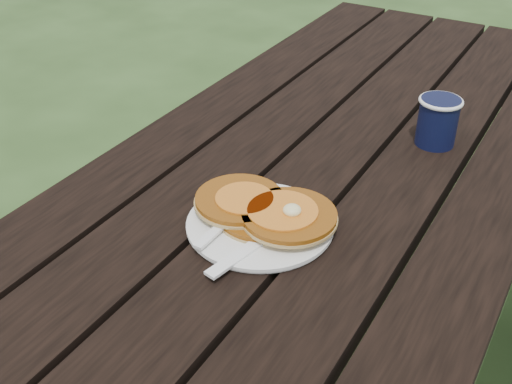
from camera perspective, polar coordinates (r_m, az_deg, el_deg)
The scene contains 6 objects.
picnic_table at distance 1.46m, azimuth 5.86°, elevation -9.61°, with size 1.36×1.80×0.75m.
plate at distance 1.02m, azimuth 0.36°, elevation -2.96°, with size 0.23×0.23×0.01m, color white.
pancake_stack at distance 1.02m, azimuth 0.84°, elevation -1.61°, with size 0.24×0.15×0.04m.
knife at distance 0.96m, azimuth -0.38°, elevation -4.88°, with size 0.02×0.18×0.01m, color white.
fork at distance 0.99m, azimuth -3.41°, elevation -3.30°, with size 0.03×0.16×0.01m, color white, non-canonical shape.
coffee_cup at distance 1.28m, azimuth 15.88°, elevation 6.30°, with size 0.08×0.08×0.09m.
Camera 1 is at (0.41, -1.00, 1.35)m, focal length 45.00 mm.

